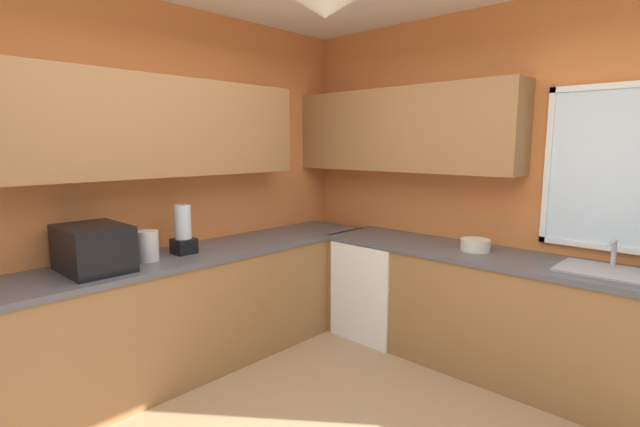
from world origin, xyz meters
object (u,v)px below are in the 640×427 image
object	(u,v)px
dishwasher	(378,287)
sink_assembly	(607,270)
bowl	(475,245)
blender_appliance	(183,232)
microwave	(93,248)
kettle	(148,246)

from	to	relation	value
dishwasher	sink_assembly	bearing A→B (deg)	1.24
bowl	blender_appliance	bearing A→B (deg)	-134.57
microwave	kettle	world-z (taller)	microwave
blender_appliance	kettle	bearing A→B (deg)	-85.92
sink_assembly	microwave	bearing A→B (deg)	-137.49
dishwasher	microwave	xyz separation A→B (m)	(-0.66, -2.14, 0.61)
sink_assembly	dishwasher	bearing A→B (deg)	-178.76
microwave	blender_appliance	distance (m)	0.63
dishwasher	bowl	distance (m)	1.00
blender_appliance	microwave	bearing A→B (deg)	-90.00
kettle	bowl	distance (m)	2.36
kettle	bowl	bearing A→B (deg)	50.56
sink_assembly	bowl	distance (m)	0.86
kettle	blender_appliance	distance (m)	0.29
blender_appliance	bowl	bearing A→B (deg)	45.43
microwave	sink_assembly	distance (m)	3.23
kettle	sink_assembly	bearing A→B (deg)	37.81
kettle	blender_appliance	size ratio (longest dim) A/B	0.58
kettle	blender_appliance	bearing A→B (deg)	94.08
microwave	blender_appliance	size ratio (longest dim) A/B	1.33
dishwasher	sink_assembly	world-z (taller)	sink_assembly
microwave	bowl	world-z (taller)	microwave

